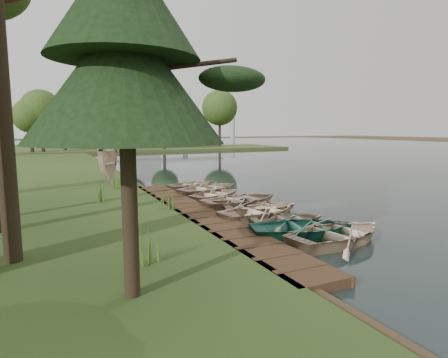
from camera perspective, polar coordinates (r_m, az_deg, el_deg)
name	(u,v)px	position (r m, az deg, el deg)	size (l,w,h in m)	color
ground	(232,215)	(16.34, 1.29, -5.52)	(300.00, 300.00, 0.00)	#3D2F1D
water	(375,159)	(50.63, 22.03, 2.90)	(130.00, 200.00, 0.05)	black
boardwalk	(198,215)	(15.68, -3.97, -5.54)	(1.60, 16.00, 0.30)	#3D2717
peninsula	(144,149)	(66.08, -12.03, 4.44)	(50.00, 14.00, 0.45)	#3C471F
far_trees	(124,113)	(65.36, -15.07, 9.75)	(45.60, 5.60, 8.80)	black
bridge	(108,119)	(135.67, -17.22, 8.72)	(95.90, 4.00, 8.60)	#A5A5A0
building_a	(145,116)	(158.73, -11.88, 9.39)	(10.00, 8.00, 18.00)	#A5A5A0
building_b	(52,123)	(159.26, -24.73, 7.77)	(8.00, 8.00, 12.00)	#A5A5A0
rowboat_0	(339,231)	(12.74, 17.08, -7.56)	(2.78, 3.90, 0.81)	beige
rowboat_1	(305,225)	(13.21, 12.17, -6.93)	(2.66, 3.73, 0.77)	#30856D
rowboat_2	(288,217)	(14.60, 9.72, -5.79)	(2.13, 2.98, 0.62)	beige
rowboat_3	(260,209)	(15.57, 5.58, -4.56)	(2.69, 3.77, 0.78)	beige
rowboat_4	(261,205)	(16.53, 5.65, -4.01)	(2.37, 3.32, 0.69)	beige
rowboat_5	(241,198)	(17.74, 2.66, -2.95)	(2.85, 3.99, 0.83)	beige
rowboat_6	(231,197)	(18.59, 1.00, -2.77)	(2.15, 3.01, 0.62)	beige
rowboat_7	(216,193)	(19.68, -1.19, -2.13)	(2.30, 3.22, 0.67)	beige
rowboat_8	(209,187)	(21.15, -2.23, -1.24)	(2.83, 3.96, 0.82)	beige
rowboat_9	(205,186)	(22.31, -2.86, -1.01)	(2.20, 3.08, 0.64)	beige
rowboat_10	(193,183)	(23.10, -4.77, -0.68)	(2.35, 3.28, 0.68)	beige
stored_rowboat	(110,178)	(24.59, -17.03, 0.21)	(2.65, 3.71, 0.77)	beige
pine_tree	(124,36)	(7.79, -15.03, 20.36)	(3.80, 3.80, 8.23)	black
reeds_0	(151,245)	(9.80, -11.09, -9.86)	(0.60, 0.60, 0.99)	#3F661E
reeds_1	(100,192)	(18.45, -18.43, -1.93)	(0.60, 0.60, 0.96)	#3F661E
reeds_2	(167,197)	(16.20, -8.64, -2.78)	(0.60, 0.60, 1.03)	#3F661E
reeds_3	(116,181)	(22.49, -16.10, -0.24)	(0.60, 0.60, 0.91)	#3F661E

